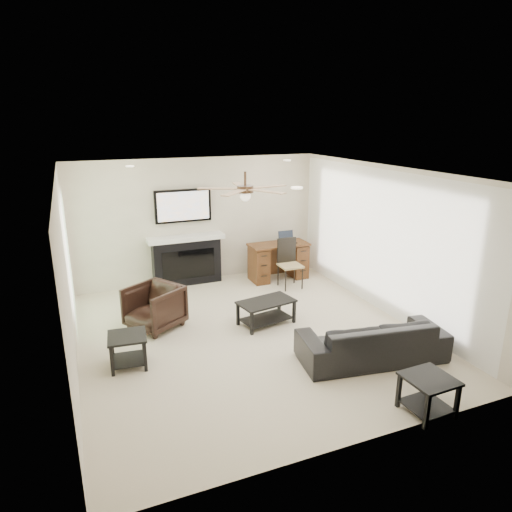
{
  "coord_description": "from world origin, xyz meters",
  "views": [
    {
      "loc": [
        -2.34,
        -6.01,
        3.23
      ],
      "look_at": [
        0.19,
        0.15,
        1.21
      ],
      "focal_mm": 32.0,
      "sensor_mm": 36.0,
      "label": 1
    }
  ],
  "objects_px": {
    "coffee_table": "(266,312)",
    "fireplace_unit": "(186,238)",
    "desk": "(278,261)",
    "sofa": "(372,340)",
    "armchair": "(154,307)"
  },
  "relations": [
    {
      "from": "sofa",
      "to": "coffee_table",
      "type": "relative_size",
      "value": 2.24
    },
    {
      "from": "fireplace_unit",
      "to": "desk",
      "type": "relative_size",
      "value": 1.57
    },
    {
      "from": "armchair",
      "to": "sofa",
      "type": "bearing_deg",
      "value": 18.21
    },
    {
      "from": "sofa",
      "to": "armchair",
      "type": "height_order",
      "value": "armchair"
    },
    {
      "from": "fireplace_unit",
      "to": "sofa",
      "type": "bearing_deg",
      "value": -67.7
    },
    {
      "from": "desk",
      "to": "fireplace_unit",
      "type": "bearing_deg",
      "value": 166.85
    },
    {
      "from": "fireplace_unit",
      "to": "coffee_table",
      "type": "bearing_deg",
      "value": -72.99
    },
    {
      "from": "fireplace_unit",
      "to": "armchair",
      "type": "bearing_deg",
      "value": -118.86
    },
    {
      "from": "armchair",
      "to": "desk",
      "type": "height_order",
      "value": "desk"
    },
    {
      "from": "sofa",
      "to": "fireplace_unit",
      "type": "distance_m",
      "value": 4.31
    },
    {
      "from": "coffee_table",
      "to": "fireplace_unit",
      "type": "height_order",
      "value": "fireplace_unit"
    },
    {
      "from": "fireplace_unit",
      "to": "desk",
      "type": "bearing_deg",
      "value": -13.15
    },
    {
      "from": "sofa",
      "to": "coffee_table",
      "type": "xyz_separation_m",
      "value": [
        -0.9,
        1.6,
        -0.09
      ]
    },
    {
      "from": "coffee_table",
      "to": "fireplace_unit",
      "type": "bearing_deg",
      "value": 96.62
    },
    {
      "from": "fireplace_unit",
      "to": "desk",
      "type": "xyz_separation_m",
      "value": [
        1.82,
        -0.43,
        -0.57
      ]
    }
  ]
}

